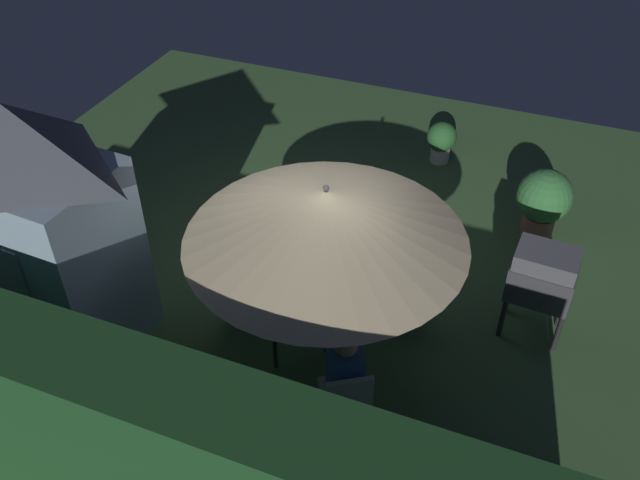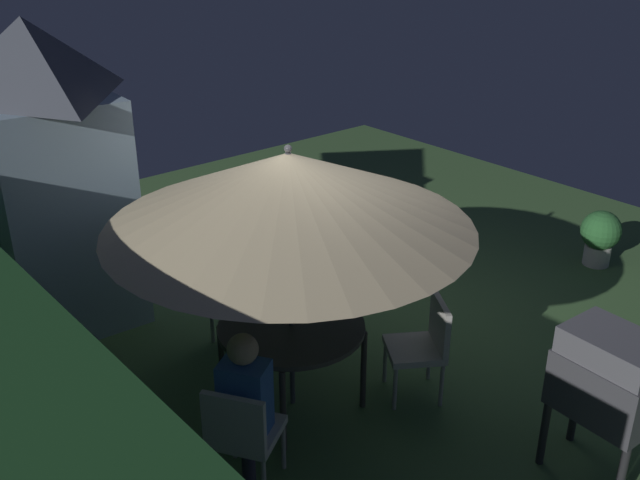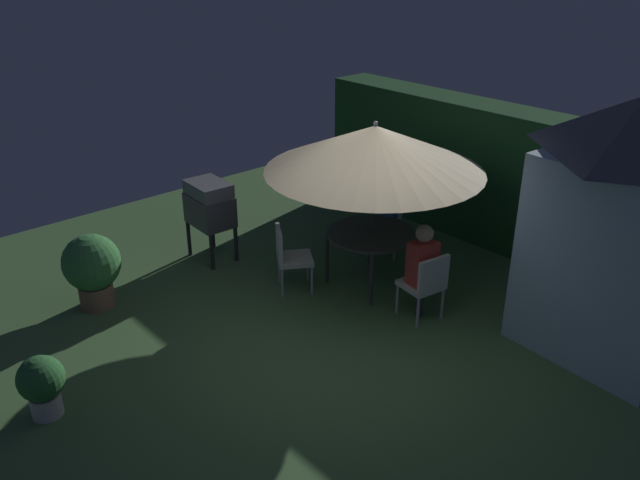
% 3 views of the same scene
% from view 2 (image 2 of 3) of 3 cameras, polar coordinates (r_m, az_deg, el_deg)
% --- Properties ---
extents(ground_plane, '(11.00, 11.00, 0.00)m').
position_cam_2_polar(ground_plane, '(7.27, 1.89, -7.55)').
color(ground_plane, '#47703D').
extents(garden_shed, '(1.92, 1.40, 2.99)m').
position_cam_2_polar(garden_shed, '(7.66, -20.83, 5.13)').
color(garden_shed, '#9EBCD1').
rests_on(garden_shed, ground).
extents(patio_table, '(1.21, 1.21, 0.77)m').
position_cam_2_polar(patio_table, '(5.99, -2.26, -7.21)').
color(patio_table, '#47423D').
rests_on(patio_table, ground).
extents(patio_umbrella, '(2.86, 2.86, 2.30)m').
position_cam_2_polar(patio_umbrella, '(5.44, -2.47, 3.89)').
color(patio_umbrella, '#4C4C51').
rests_on(patio_umbrella, ground).
extents(bbq_grill, '(0.73, 0.54, 1.20)m').
position_cam_2_polar(bbq_grill, '(5.59, 21.78, -10.06)').
color(bbq_grill, '#47474C').
rests_on(bbq_grill, ground).
extents(chair_near_shed, '(0.53, 0.53, 0.90)m').
position_cam_2_polar(chair_near_shed, '(6.96, -6.77, -4.33)').
color(chair_near_shed, silver).
rests_on(chair_near_shed, ground).
extents(chair_far_side, '(0.64, 0.64, 0.90)m').
position_cam_2_polar(chair_far_side, '(5.29, -6.16, -14.73)').
color(chair_far_side, silver).
rests_on(chair_far_side, ground).
extents(chair_toward_hedge, '(0.64, 0.64, 0.90)m').
position_cam_2_polar(chair_toward_hedge, '(6.27, 8.21, -7.92)').
color(chair_toward_hedge, silver).
rests_on(chair_toward_hedge, ground).
extents(potted_plant_by_shed, '(0.47, 0.47, 0.67)m').
position_cam_2_polar(potted_plant_by_shed, '(9.12, 21.17, 0.39)').
color(potted_plant_by_shed, silver).
rests_on(potted_plant_by_shed, ground).
extents(person_in_red, '(0.29, 0.37, 1.26)m').
position_cam_2_polar(person_in_red, '(6.76, -6.57, -2.68)').
color(person_in_red, '#CC3D33').
rests_on(person_in_red, ground).
extents(person_in_blue, '(0.42, 0.38, 1.26)m').
position_cam_2_polar(person_in_blue, '(5.19, -5.92, -11.92)').
color(person_in_blue, '#3866B2').
rests_on(person_in_blue, ground).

